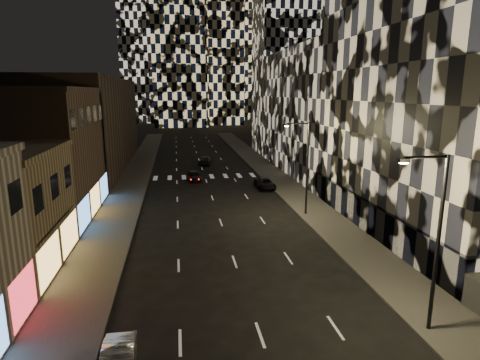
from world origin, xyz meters
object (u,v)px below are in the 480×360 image
object	(u,v)px
car_dark_oncoming	(205,160)
car_dark_rightlane	(265,184)
streetlight_near	(435,232)
streetlight_far	(305,162)
car_dark_midlane	(194,176)

from	to	relation	value
car_dark_oncoming	car_dark_rightlane	world-z (taller)	car_dark_oncoming
streetlight_near	car_dark_rightlane	xyz separation A→B (m)	(-1.35, 31.46, -4.72)
streetlight_far	streetlight_near	bearing A→B (deg)	-90.00
streetlight_far	car_dark_midlane	size ratio (longest dim) A/B	2.24
car_dark_rightlane	car_dark_midlane	bearing A→B (deg)	144.08
car_dark_midlane	streetlight_near	bearing A→B (deg)	-82.55
car_dark_oncoming	car_dark_rightlane	xyz separation A→B (m)	(6.21, -18.34, -0.07)
car_dark_midlane	car_dark_rightlane	bearing A→B (deg)	-42.37
car_dark_midlane	car_dark_rightlane	distance (m)	10.52
car_dark_oncoming	car_dark_rightlane	size ratio (longest dim) A/B	1.07
car_dark_rightlane	car_dark_oncoming	bearing A→B (deg)	107.69
streetlight_far	car_dark_midlane	bearing A→B (deg)	119.74
streetlight_far	car_dark_rightlane	bearing A→B (deg)	96.75
car_dark_midlane	car_dark_oncoming	world-z (taller)	car_dark_oncoming
car_dark_midlane	car_dark_oncoming	xyz separation A→B (m)	(2.42, 12.32, 0.02)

